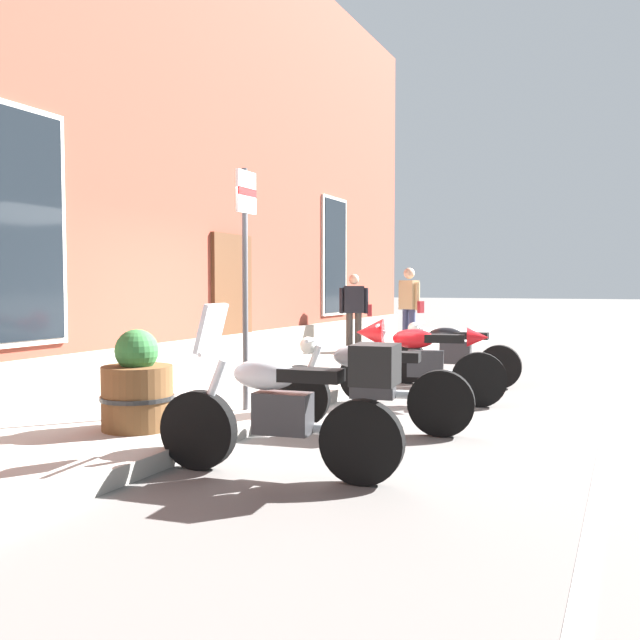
% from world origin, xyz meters
% --- Properties ---
extents(ground_plane, '(140.00, 140.00, 0.00)m').
position_xyz_m(ground_plane, '(0.00, 0.00, 0.00)').
color(ground_plane, '#565451').
extents(sidewalk, '(26.54, 2.45, 0.15)m').
position_xyz_m(sidewalk, '(0.00, 1.23, 0.08)').
color(sidewalk, gray).
rests_on(sidewalk, ground_plane).
extents(lane_stripe, '(26.54, 0.12, 0.01)m').
position_xyz_m(lane_stripe, '(0.00, -3.20, 0.00)').
color(lane_stripe, silver).
rests_on(lane_stripe, ground_plane).
extents(motorcycle_silver_touring, '(0.66, 2.00, 1.34)m').
position_xyz_m(motorcycle_silver_touring, '(-2.58, -1.01, 0.56)').
color(motorcycle_silver_touring, black).
rests_on(motorcycle_silver_touring, ground_plane).
extents(motorcycle_grey_naked, '(0.65, 2.11, 0.95)m').
position_xyz_m(motorcycle_grey_naked, '(-0.81, -0.97, 0.48)').
color(motorcycle_grey_naked, black).
rests_on(motorcycle_grey_naked, ground_plane).
extents(motorcycle_red_sport, '(0.71, 2.04, 1.07)m').
position_xyz_m(motorcycle_red_sport, '(0.92, -0.96, 0.58)').
color(motorcycle_red_sport, black).
rests_on(motorcycle_red_sport, ground_plane).
extents(motorcycle_black_naked, '(0.62, 1.99, 0.93)m').
position_xyz_m(motorcycle_black_naked, '(2.65, -0.98, 0.47)').
color(motorcycle_black_naked, black).
rests_on(motorcycle_black_naked, ground_plane).
extents(pedestrian_dark_jacket, '(0.42, 0.60, 1.56)m').
position_xyz_m(pedestrian_dark_jacket, '(5.50, 1.70, 1.02)').
color(pedestrian_dark_jacket, '#38332D').
rests_on(pedestrian_dark_jacket, sidewalk).
extents(pedestrian_tan_coat, '(0.39, 0.62, 1.69)m').
position_xyz_m(pedestrian_tan_coat, '(6.23, 0.77, 1.10)').
color(pedestrian_tan_coat, '#2D3351').
rests_on(pedestrian_tan_coat, sidewalk).
extents(parking_sign, '(0.36, 0.07, 2.56)m').
position_xyz_m(parking_sign, '(-0.98, 0.34, 1.80)').
color(parking_sign, '#4C4C51').
rests_on(parking_sign, sidewalk).
extents(barrel_planter, '(0.68, 0.68, 0.93)m').
position_xyz_m(barrel_planter, '(-2.24, 0.76, 0.53)').
color(barrel_planter, brown).
rests_on(barrel_planter, sidewalk).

